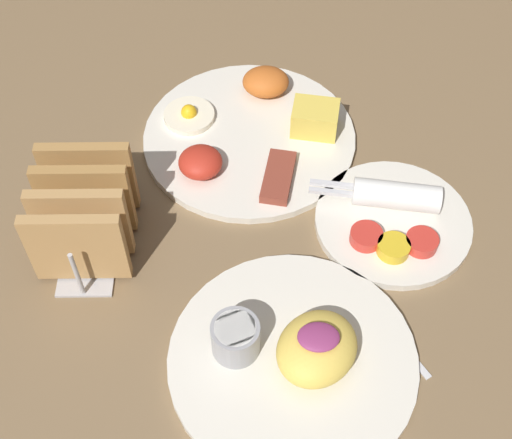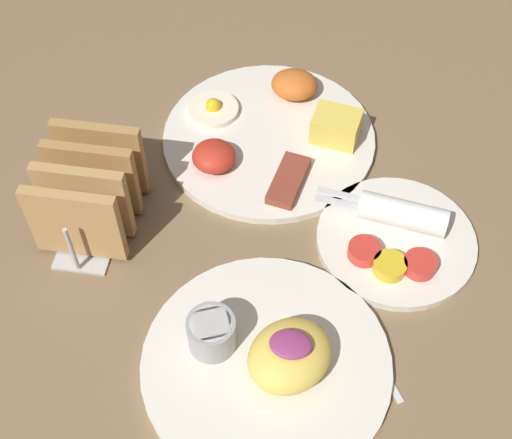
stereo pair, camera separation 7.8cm
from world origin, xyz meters
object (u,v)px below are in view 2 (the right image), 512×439
plate_condiments (397,237)px  plate_foreground (267,358)px  toast_rack (90,192)px  plate_breakfast (271,133)px

plate_condiments → plate_foreground: size_ratio=0.74×
plate_condiments → toast_rack: toast_rack is taller
plate_breakfast → toast_rack: 0.24m
plate_breakfast → plate_condiments: plate_breakfast is taller
plate_condiments → plate_foreground: plate_foreground is taller
plate_foreground → toast_rack: toast_rack is taller
plate_condiments → plate_foreground: (-0.12, -0.17, 0.00)m
toast_rack → plate_condiments: bearing=3.2°
plate_foreground → toast_rack: size_ratio=1.67×
plate_condiments → plate_breakfast: bearing=139.2°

